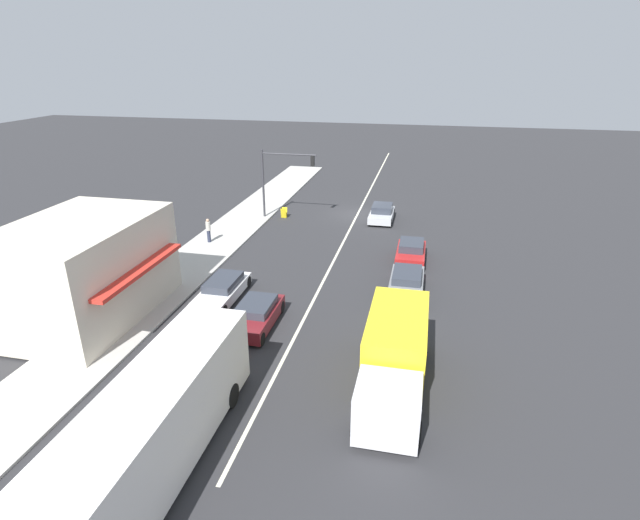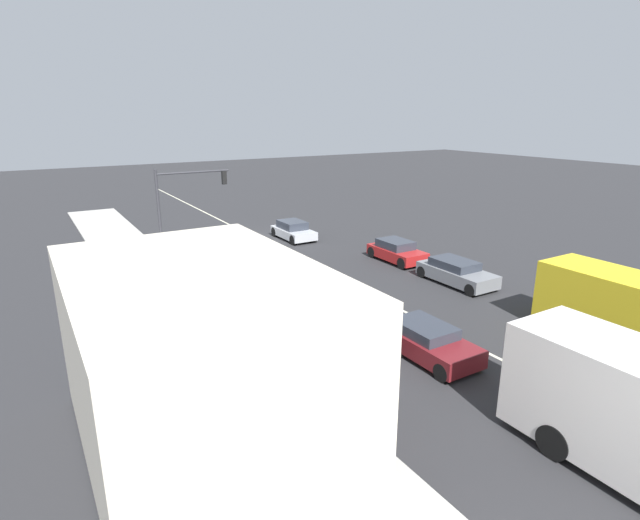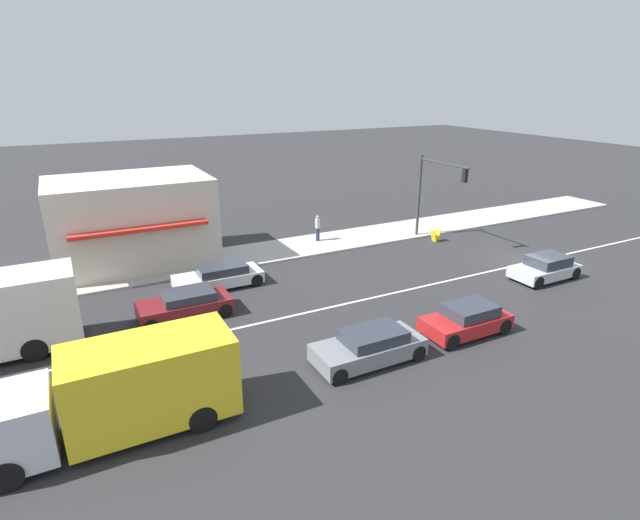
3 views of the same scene
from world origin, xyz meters
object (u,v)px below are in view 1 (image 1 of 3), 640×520
Objects in this scene: van_white at (223,290)px; sedan_silver at (382,213)px; warning_aframe_sign at (284,213)px; pedestrian at (208,230)px; hatchback_red at (411,252)px; suv_grey at (406,283)px; traffic_signal_main at (279,173)px; city_bus at (150,430)px; delivery_truck at (395,356)px; sedan_maroon at (256,315)px.

van_white is 1.19× the size of sedan_silver.
warning_aframe_sign is 0.18× the size of van_white.
pedestrian is 2.10× the size of warning_aframe_sign.
suv_grey is (0.00, 4.99, -0.01)m from hatchback_red.
hatchback_red is at bearing -90.00° from suv_grey.
traffic_signal_main is 13.58m from hatchback_red.
suv_grey is at bearing -115.20° from city_bus.
hatchback_red is (-14.49, 0.20, -0.41)m from pedestrian.
van_white is at bearing -77.16° from city_bus.
delivery_truck reaches higher than van_white.
traffic_signal_main reaches higher than city_bus.
warning_aframe_sign is 13.20m from hatchback_red.
traffic_signal_main is 6.69× the size of warning_aframe_sign.
hatchback_red reaches higher than suv_grey.
city_bus is 29.00m from sedan_silver.
traffic_signal_main reaches higher than warning_aframe_sign.
delivery_truck is 1.94× the size of hatchback_red.
sedan_maroon is 0.91× the size of van_white.
hatchback_red is (-7.20, -20.29, -1.11)m from city_bus.
pedestrian is 0.40× the size of suv_grey.
delivery_truck is at bearing 97.14° from sedan_silver.
sedan_maroon is 19.30m from sedan_silver.
traffic_signal_main reaches higher than hatchback_red.
pedestrian is 12.91m from sedan_maroon.
van_white is 1.04× the size of suv_grey.
warning_aframe_sign is at bearing -78.17° from sedan_maroon.
pedestrian is 0.46× the size of sedan_silver.
sedan_silver is at bearing -82.86° from delivery_truck.
warning_aframe_sign is at bearing -120.64° from traffic_signal_main.
delivery_truck is 11.70m from van_white.
warning_aframe_sign is at bearing -116.33° from pedestrian.
sedan_silver reaches higher than van_white.
pedestrian is 14.26m from sedan_silver.
city_bus is at bearing 41.09° from delivery_truck.
delivery_truck is 8.08m from sedan_maroon.
city_bus is (7.20, 6.28, 0.28)m from delivery_truck.
delivery_truck is 1.95× the size of sedan_silver.
van_white is at bearing 118.71° from pedestrian.
delivery_truck is 9.56m from city_bus.
sedan_silver is at bearing -71.46° from hatchback_red.
delivery_truck is 9.06m from suv_grey.
sedan_maroon is 1.09× the size of sedan_silver.
hatchback_red is 1.00× the size of sedan_silver.
suv_grey is (-11.12, 12.06, -3.27)m from traffic_signal_main.
sedan_maroon is at bearing 76.82° from sedan_silver.
warning_aframe_sign is 16.52m from suv_grey.
delivery_truck is at bearing 135.56° from pedestrian.
city_bus is 2.50× the size of suv_grey.
van_white is (-4.49, 8.20, -0.46)m from pedestrian.
hatchback_red is at bearing -90.00° from delivery_truck.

